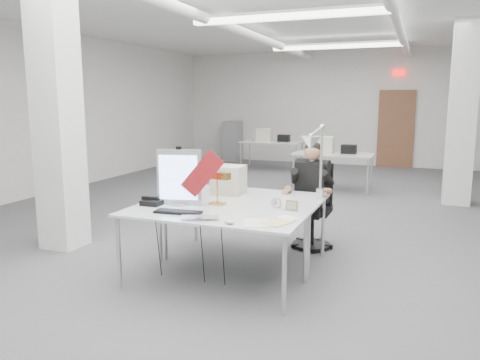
% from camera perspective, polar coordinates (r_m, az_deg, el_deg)
% --- Properties ---
extents(room_shell, '(10.04, 14.04, 3.24)m').
position_cam_1_polar(room_shell, '(6.93, 6.02, 8.49)').
color(room_shell, '#4C4C4F').
rests_on(room_shell, ground).
extents(desk_main, '(1.80, 0.90, 0.02)m').
position_cam_1_polar(desk_main, '(4.60, -3.33, -4.12)').
color(desk_main, silver).
rests_on(desk_main, room_shell).
extents(desk_second, '(1.80, 0.90, 0.02)m').
position_cam_1_polar(desk_second, '(5.41, 0.63, -1.98)').
color(desk_second, silver).
rests_on(desk_second, room_shell).
extents(bg_desk_a, '(1.60, 0.80, 0.02)m').
position_cam_1_polar(bg_desk_a, '(9.76, 11.28, 3.12)').
color(bg_desk_a, silver).
rests_on(bg_desk_a, room_shell).
extents(bg_desk_b, '(1.60, 0.80, 0.02)m').
position_cam_1_polar(bg_desk_b, '(12.36, 3.90, 4.65)').
color(bg_desk_b, silver).
rests_on(bg_desk_b, room_shell).
extents(filing_cabinet, '(0.45, 0.55, 1.20)m').
position_cam_1_polar(filing_cabinet, '(14.31, -0.90, 4.80)').
color(filing_cabinet, gray).
rests_on(filing_cabinet, room_shell).
extents(office_chair, '(0.65, 0.65, 1.14)m').
position_cam_1_polar(office_chair, '(5.90, 8.81, -2.83)').
color(office_chair, black).
rests_on(office_chair, room_shell).
extents(seated_person, '(0.54, 0.64, 0.85)m').
position_cam_1_polar(seated_person, '(5.79, 8.79, 0.27)').
color(seated_person, black).
rests_on(seated_person, office_chair).
extents(monitor, '(0.47, 0.15, 0.58)m').
position_cam_1_polar(monitor, '(4.91, -7.41, 0.34)').
color(monitor, '#B5B6BB').
rests_on(monitor, desk_main).
extents(pennant, '(0.45, 0.13, 0.49)m').
position_cam_1_polar(pennant, '(4.74, -4.60, 0.77)').
color(pennant, maroon).
rests_on(pennant, monitor).
extents(keyboard, '(0.47, 0.19, 0.02)m').
position_cam_1_polar(keyboard, '(4.59, -7.57, -3.89)').
color(keyboard, black).
rests_on(keyboard, desk_main).
extents(laptop, '(0.40, 0.33, 0.03)m').
position_cam_1_polar(laptop, '(4.29, -4.99, -4.80)').
color(laptop, '#B6B6BB').
rests_on(laptop, desk_main).
extents(mouse, '(0.11, 0.09, 0.04)m').
position_cam_1_polar(mouse, '(4.16, -1.30, -5.14)').
color(mouse, '#B9BABE').
rests_on(mouse, desk_main).
extents(bankers_lamp, '(0.28, 0.14, 0.31)m').
position_cam_1_polar(bankers_lamp, '(4.92, -2.78, -1.22)').
color(bankers_lamp, gold).
rests_on(bankers_lamp, desk_main).
extents(desk_phone, '(0.20, 0.18, 0.05)m').
position_cam_1_polar(desk_phone, '(4.99, -10.64, -2.71)').
color(desk_phone, black).
rests_on(desk_phone, desk_main).
extents(picture_frame_left, '(0.13, 0.04, 0.10)m').
position_cam_1_polar(picture_frame_left, '(5.22, -8.27, -1.82)').
color(picture_frame_left, '#9E7444').
rests_on(picture_frame_left, desk_main).
extents(picture_frame_right, '(0.13, 0.05, 0.10)m').
position_cam_1_polar(picture_frame_right, '(4.68, 6.32, -3.10)').
color(picture_frame_right, olive).
rests_on(picture_frame_right, desk_main).
extents(desk_clock, '(0.11, 0.07, 0.11)m').
position_cam_1_polar(desk_clock, '(4.78, 4.45, -2.81)').
color(desk_clock, '#ABABB0').
rests_on(desk_clock, desk_main).
extents(paper_stack_a, '(0.32, 0.37, 0.01)m').
position_cam_1_polar(paper_stack_a, '(4.19, 2.01, -5.25)').
color(paper_stack_a, silver).
rests_on(paper_stack_a, desk_main).
extents(paper_stack_b, '(0.27, 0.31, 0.01)m').
position_cam_1_polar(paper_stack_b, '(4.20, 4.61, -5.22)').
color(paper_stack_b, '#D5C07F').
rests_on(paper_stack_b, desk_main).
extents(paper_stack_c, '(0.24, 0.21, 0.01)m').
position_cam_1_polar(paper_stack_c, '(4.39, 5.90, -4.60)').
color(paper_stack_c, white).
rests_on(paper_stack_c, desk_main).
extents(beige_monitor, '(0.36, 0.34, 0.33)m').
position_cam_1_polar(beige_monitor, '(5.46, -1.38, 0.04)').
color(beige_monitor, '#BDAE9C').
rests_on(beige_monitor, desk_second).
extents(architect_lamp, '(0.36, 0.66, 0.80)m').
position_cam_1_polar(architect_lamp, '(4.97, 9.28, 1.68)').
color(architect_lamp, silver).
rests_on(architect_lamp, desk_second).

